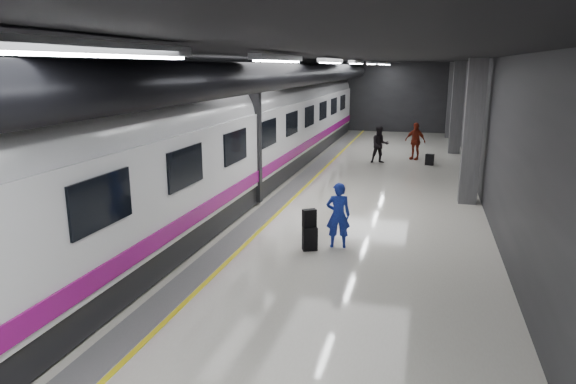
% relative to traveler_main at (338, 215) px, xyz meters
% --- Properties ---
extents(ground, '(40.00, 40.00, 0.00)m').
position_rel_traveler_main_xyz_m(ground, '(-1.25, 3.21, -0.80)').
color(ground, silver).
rests_on(ground, ground).
extents(platform_hall, '(10.02, 40.02, 4.51)m').
position_rel_traveler_main_xyz_m(platform_hall, '(-1.54, 4.16, 2.74)').
color(platform_hall, black).
rests_on(platform_hall, ground).
extents(train, '(3.05, 38.00, 4.05)m').
position_rel_traveler_main_xyz_m(train, '(-4.50, 3.21, 1.27)').
color(train, black).
rests_on(train, ground).
extents(traveler_main, '(0.65, 0.50, 1.60)m').
position_rel_traveler_main_xyz_m(traveler_main, '(0.00, 0.00, 0.00)').
color(traveler_main, '#173FAF').
rests_on(traveler_main, ground).
extents(suitcase_main, '(0.41, 0.34, 0.57)m').
position_rel_traveler_main_xyz_m(suitcase_main, '(-0.60, -0.39, -0.52)').
color(suitcase_main, black).
rests_on(suitcase_main, ground).
extents(shoulder_bag, '(0.36, 0.32, 0.42)m').
position_rel_traveler_main_xyz_m(shoulder_bag, '(-0.63, -0.35, -0.02)').
color(shoulder_bag, black).
rests_on(shoulder_bag, suitcase_main).
extents(traveler_far_a, '(0.96, 0.85, 1.66)m').
position_rel_traveler_main_xyz_m(traveler_far_a, '(-0.07, 11.47, 0.03)').
color(traveler_far_a, black).
rests_on(traveler_far_a, ground).
extents(traveler_far_b, '(1.09, 0.82, 1.73)m').
position_rel_traveler_main_xyz_m(traveler_far_b, '(1.43, 12.81, 0.06)').
color(traveler_far_b, maroon).
rests_on(traveler_far_b, ground).
extents(suitcase_far, '(0.39, 0.32, 0.49)m').
position_rel_traveler_main_xyz_m(suitcase_far, '(2.12, 11.50, -0.55)').
color(suitcase_far, black).
rests_on(suitcase_far, ground).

